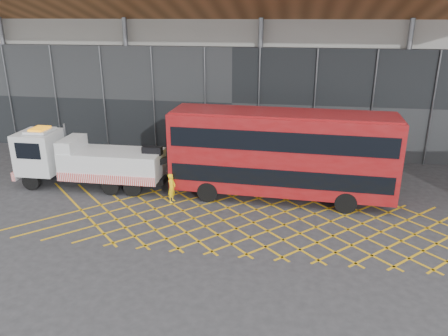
# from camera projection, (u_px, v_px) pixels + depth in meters

# --- Properties ---
(ground_plane) EXTENTS (120.00, 120.00, 0.00)m
(ground_plane) POSITION_uv_depth(u_px,v_px,m) (165.00, 216.00, 23.48)
(ground_plane) COLOR #29282B
(road_markings) EXTENTS (27.96, 7.16, 0.01)m
(road_markings) POSITION_uv_depth(u_px,v_px,m) (269.00, 224.00, 22.64)
(road_markings) COLOR #CA9313
(road_markings) RESTS_ON ground_plane
(construction_building) EXTENTS (55.00, 23.97, 18.00)m
(construction_building) POSITION_uv_depth(u_px,v_px,m) (243.00, 29.00, 37.26)
(construction_building) COLOR gray
(construction_building) RESTS_ON ground_plane
(recovery_truck) EXTENTS (10.73, 2.57, 3.75)m
(recovery_truck) POSITION_uv_depth(u_px,v_px,m) (85.00, 160.00, 26.95)
(recovery_truck) COLOR black
(recovery_truck) RESTS_ON ground_plane
(bus_towed) EXTENTS (12.79, 3.45, 5.16)m
(bus_towed) POSITION_uv_depth(u_px,v_px,m) (281.00, 152.00, 24.84)
(bus_towed) COLOR maroon
(bus_towed) RESTS_ON ground_plane
(worker) EXTENTS (0.50, 0.68, 1.71)m
(worker) POSITION_uv_depth(u_px,v_px,m) (172.00, 188.00, 25.00)
(worker) COLOR yellow
(worker) RESTS_ON ground_plane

